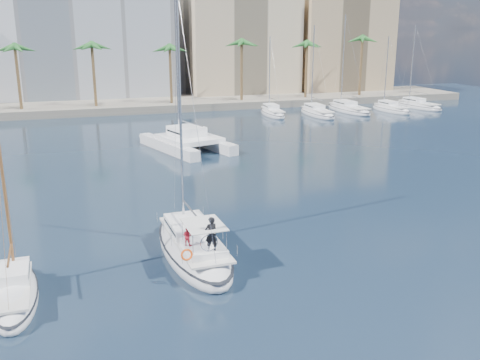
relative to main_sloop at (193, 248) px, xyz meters
name	(u,v)px	position (x,y,z in m)	size (l,w,h in m)	color
ground	(246,246)	(3.38, 0.46, -0.51)	(160.00, 160.00, 0.00)	black
quay	(129,105)	(3.38, 61.46, 0.09)	(120.00, 14.00, 1.20)	gray
building_modern	(46,21)	(-8.62, 73.46, 13.49)	(42.00, 16.00, 28.00)	white
building_beige	(239,44)	(25.38, 70.46, 9.49)	(20.00, 14.00, 20.00)	#C6B18E
building_tan_right	(339,48)	(45.38, 68.46, 8.49)	(18.00, 12.00, 18.00)	tan
palm_centre	(129,45)	(3.38, 57.46, 9.77)	(3.60, 3.60, 12.30)	brown
palm_right	(328,44)	(37.38, 57.46, 9.77)	(3.60, 3.60, 12.30)	brown
main_sloop	(193,248)	(0.00, 0.00, 0.00)	(3.75, 10.79, 15.87)	silver
small_sloop	(14,294)	(-9.49, -2.59, -0.12)	(2.40, 7.12, 10.15)	silver
catamaran	(187,139)	(5.88, 28.15, 0.63)	(8.97, 12.85, 17.05)	silver
seagull	(174,234)	(-0.56, 2.85, -0.19)	(1.16, 0.50, 0.21)	silver
moored_yacht_a	(273,115)	(23.38, 47.46, -0.51)	(2.72, 9.35, 11.90)	silver
moored_yacht_b	(317,115)	(29.88, 45.46, -0.51)	(3.14, 10.78, 13.72)	silver
moored_yacht_c	(348,111)	(36.38, 47.46, -0.51)	(3.55, 12.21, 15.54)	silver
moored_yacht_d	(391,111)	(42.88, 45.46, -0.51)	(2.72, 9.35, 11.90)	silver
moored_yacht_e	(418,108)	(49.38, 47.46, -0.51)	(3.14, 10.78, 13.72)	silver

